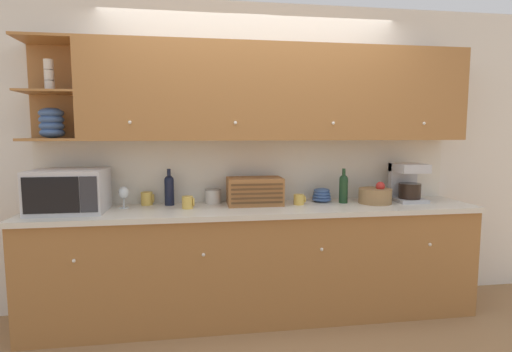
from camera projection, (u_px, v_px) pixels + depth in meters
ground_plane at (253, 300)px, 3.61m from camera, size 24.00×24.00×0.00m
wall_back at (252, 157)px, 3.50m from camera, size 5.96×0.06×2.60m
counter_unit at (258, 262)px, 3.27m from camera, size 3.58×0.62×0.91m
backsplash_panel at (253, 170)px, 3.48m from camera, size 3.56×0.01×0.54m
upper_cabinets at (274, 94)px, 3.27m from camera, size 3.56×0.37×0.76m
microwave at (69, 191)px, 3.00m from camera, size 0.54×0.42×0.32m
wine_glass at (124, 193)px, 3.15m from camera, size 0.08×0.08×0.17m
mug_blue_second at (147, 198)px, 3.30m from camera, size 0.11×0.09×0.11m
second_wine_bottle at (169, 189)px, 3.28m from camera, size 0.08×0.08×0.30m
mug at (188, 202)px, 3.15m from camera, size 0.10×0.09×0.10m
storage_canister at (213, 196)px, 3.37m from camera, size 0.13×0.13×0.12m
bread_box at (255, 191)px, 3.31m from camera, size 0.45×0.27×0.23m
mug_patterned_third at (299, 199)px, 3.32m from camera, size 0.10×0.09×0.09m
bowl_stack_on_counter at (322, 195)px, 3.45m from camera, size 0.17×0.17×0.12m
wine_bottle at (343, 187)px, 3.39m from camera, size 0.07×0.07×0.29m
fruit_basket at (375, 196)px, 3.37m from camera, size 0.27×0.27×0.19m
coffee_maker at (407, 182)px, 3.48m from camera, size 0.25×0.28×0.33m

